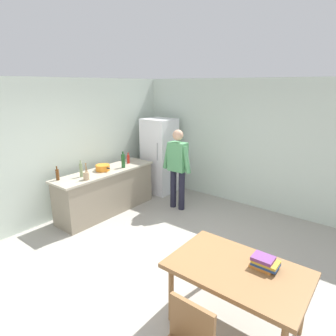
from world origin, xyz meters
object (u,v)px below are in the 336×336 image
Objects in this scene: utensil_jar at (86,176)px; dining_table at (237,274)px; cooking_pot at (103,168)px; bottle_vinegar_tall at (81,170)px; person at (178,164)px; bottle_wine_green at (123,161)px; bottle_beer_brown at (57,174)px; refrigerator at (159,156)px; book_stack at (264,262)px; bottle_sauce_red at (128,159)px.

dining_table is at bearing -9.07° from utensil_jar.
bottle_vinegar_tall reaches higher than cooking_pot.
cooking_pot is 0.51m from bottle_vinegar_tall.
person is 1.13m from bottle_wine_green.
cooking_pot is 0.91m from bottle_beer_brown.
refrigerator is 6.92× the size of bottle_beer_brown.
bottle_wine_green is (-0.05, 0.96, 0.07)m from utensil_jar.
person reaches higher than bottle_vinegar_tall.
refrigerator is 1.29× the size of dining_table.
person is 2.33m from bottle_beer_brown.
bottle_vinegar_tall is at bearing 170.72° from dining_table.
refrigerator is 5.29× the size of bottle_wine_green.
refrigerator reaches higher than dining_table.
utensil_jar is 0.97m from bottle_wine_green.
cooking_pot is (-3.43, 1.07, 0.29)m from dining_table.
bottle_wine_green is 0.93m from bottle_vinegar_tall.
person reaches higher than book_stack.
utensil_jar is at bearing 174.30° from book_stack.
bottle_wine_green is at bearing 159.40° from book_stack.
utensil_jar reaches higher than bottle_beer_brown.
person reaches higher than bottle_wine_green.
person is 5.31× the size of bottle_vinegar_tall.
bottle_sauce_red is at bearing 99.32° from utensil_jar.
dining_table is at bearing -2.86° from bottle_beer_brown.
person is 5.31× the size of utensil_jar.
refrigerator is at bearing 86.58° from bottle_vinegar_tall.
bottle_vinegar_tall is (-0.21, 0.05, 0.06)m from utensil_jar.
person is at bearing 19.15° from bottle_sauce_red.
bottle_wine_green is at bearing -88.28° from refrigerator.
bottle_beer_brown reaches higher than bottle_sauce_red.
book_stack is (0.21, 0.17, 0.14)m from dining_table.
cooking_pot is 0.71m from bottle_sauce_red.
person is 1.21× the size of dining_table.
bottle_wine_green reaches higher than book_stack.
cooking_pot reaches higher than book_stack.
person reaches higher than bottle_sauce_red.
bottle_sauce_red reaches higher than cooking_pot.
refrigerator is 7.50× the size of bottle_sauce_red.
bottle_sauce_red is 3.97m from book_stack.
bottle_vinegar_tall is at bearing -93.42° from refrigerator.
utensil_jar is 1.17× the size of book_stack.
bottle_beer_brown is at bearing 179.87° from book_stack.
bottle_sauce_red is at bearing 89.70° from bottle_vinegar_tall.
cooking_pot is 1.25× the size of utensil_jar.
dining_table is 3.63m from bottle_beer_brown.
cooking_pot is 0.45m from bottle_wine_green.
bottle_sauce_red is at bearing 89.48° from cooking_pot.
bottle_vinegar_tall is at bearing -124.19° from person.
person reaches higher than dining_table.
book_stack is (3.47, -1.31, -0.23)m from bottle_wine_green.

